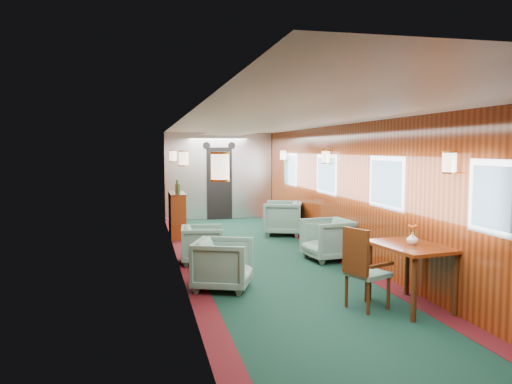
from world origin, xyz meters
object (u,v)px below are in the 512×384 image
Objects in this scene: dining_table at (411,255)px; armchair_left_near at (223,264)px; armchair_right_near at (328,239)px; armchair_left_far at (202,244)px; armchair_right_far at (283,218)px; credenza at (177,214)px; side_chair at (362,265)px.

armchair_left_near is (-2.12, 1.31, -0.31)m from dining_table.
armchair_right_near is (2.10, 1.42, 0.01)m from armchair_left_near.
armchair_left_far is at bearing 24.39° from armchair_left_near.
armchair_right_far is at bearing -5.21° from armchair_left_near.
side_chair is at bearing -71.83° from credenza.
credenza is 1.58× the size of armchair_right_near.
armchair_right_near is at bearing 82.97° from dining_table.
armchair_left_near is at bearing -63.80° from armchair_right_near.
dining_table is 5.40m from armchair_right_far.
armchair_left_near is at bearing -85.51° from credenza.
credenza is (-2.47, 5.68, -0.16)m from dining_table.
credenza reaches higher than armchair_right_near.
armchair_left_near is 1.09× the size of armchair_left_far.
credenza is at bearing 10.57° from armchair_left_far.
dining_table is 1.42× the size of armchair_right_near.
dining_table is at bearing -66.52° from credenza.
credenza reaches higher than armchair_left_near.
armchair_right_near is at bearing 55.18° from side_chair.
armchair_left_near is at bearing 117.71° from side_chair.
side_chair reaches higher than armchair_right_near.
armchair_left_far is (-0.09, 1.67, -0.03)m from armchair_left_near.
armchair_right_far reaches higher than armchair_left_far.
side_chair is 0.80× the size of credenza.
armchair_left_near is 2.54m from armchair_right_near.
dining_table is 6.20m from credenza.
side_chair is 1.98m from armchair_left_near.
armchair_right_far is at bearing -7.00° from credenza.
credenza reaches higher than dining_table.
side_chair is at bearing 15.27° from armchair_right_far.
armchair_right_far is at bearing -35.98° from armchair_left_far.
armchair_right_near reaches higher than armchair_left_far.
side_chair is 5.93m from credenza.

